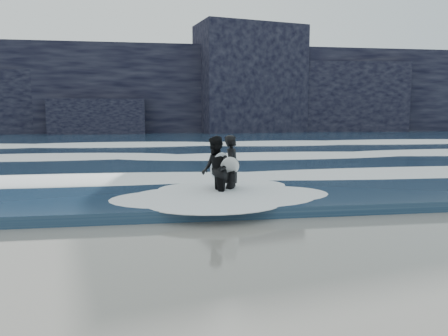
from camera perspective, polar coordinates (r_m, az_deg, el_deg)
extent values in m
plane|color=olive|center=(7.93, 5.61, -12.20)|extent=(120.00, 120.00, 0.00)
cube|color=#1C334B|center=(36.36, -5.89, 3.38)|extent=(90.00, 52.00, 0.30)
cube|color=black|center=(53.31, -6.95, 9.84)|extent=(70.00, 9.00, 10.00)
ellipsoid|color=white|center=(16.49, -2.20, -0.48)|extent=(60.00, 3.20, 0.20)
ellipsoid|color=white|center=(23.41, -4.20, 1.88)|extent=(60.00, 4.00, 0.24)
ellipsoid|color=white|center=(32.36, -5.52, 3.43)|extent=(60.00, 4.80, 0.30)
imported|color=black|center=(13.17, 1.08, 0.06)|extent=(0.62, 0.80, 1.95)
ellipsoid|color=silver|center=(13.15, -0.67, 0.22)|extent=(0.56, 1.69, 1.08)
imported|color=black|center=(12.60, -1.13, -0.25)|extent=(0.87, 1.05, 1.96)
ellipsoid|color=white|center=(12.65, 0.75, 0.12)|extent=(0.83, 1.99, 0.88)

